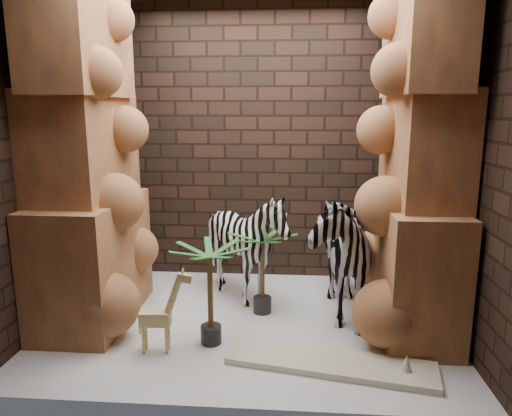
# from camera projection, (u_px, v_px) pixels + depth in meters

# --- Properties ---
(floor) EXTENTS (3.50, 3.50, 0.00)m
(floor) POSITION_uv_depth(u_px,v_px,m) (247.00, 322.00, 4.20)
(floor) COLOR silver
(floor) RESTS_ON ground
(wall_back) EXTENTS (3.50, 0.00, 3.50)m
(wall_back) POSITION_uv_depth(u_px,v_px,m) (257.00, 144.00, 5.12)
(wall_back) COLOR black
(wall_back) RESTS_ON ground
(wall_front) EXTENTS (3.50, 0.00, 3.50)m
(wall_front) POSITION_uv_depth(u_px,v_px,m) (226.00, 175.00, 2.68)
(wall_front) COLOR black
(wall_front) RESTS_ON ground
(wall_left) EXTENTS (0.00, 3.00, 3.00)m
(wall_left) POSITION_uv_depth(u_px,v_px,m) (45.00, 154.00, 4.03)
(wall_left) COLOR black
(wall_left) RESTS_ON ground
(wall_right) EXTENTS (0.00, 3.00, 3.00)m
(wall_right) POSITION_uv_depth(u_px,v_px,m) (462.00, 157.00, 3.77)
(wall_right) COLOR black
(wall_right) RESTS_ON ground
(rock_pillar_left) EXTENTS (0.68, 1.30, 3.00)m
(rock_pillar_left) POSITION_uv_depth(u_px,v_px,m) (84.00, 154.00, 4.00)
(rock_pillar_left) COLOR #BD7B44
(rock_pillar_left) RESTS_ON floor
(rock_pillar_right) EXTENTS (0.58, 1.25, 3.00)m
(rock_pillar_right) POSITION_uv_depth(u_px,v_px,m) (420.00, 156.00, 3.79)
(rock_pillar_right) COLOR #BD7B44
(rock_pillar_right) RESTS_ON floor
(zebra_right) EXTENTS (0.73, 1.24, 1.41)m
(zebra_right) POSITION_uv_depth(u_px,v_px,m) (334.00, 240.00, 4.26)
(zebra_right) COLOR white
(zebra_right) RESTS_ON floor
(zebra_left) EXTENTS (0.98, 1.18, 1.03)m
(zebra_left) POSITION_uv_depth(u_px,v_px,m) (246.00, 252.00, 4.55)
(zebra_left) COLOR white
(zebra_left) RESTS_ON floor
(giraffe_toy) EXTENTS (0.37, 0.14, 0.70)m
(giraffe_toy) POSITION_uv_depth(u_px,v_px,m) (155.00, 310.00, 3.61)
(giraffe_toy) COLOR #E6D184
(giraffe_toy) RESTS_ON floor
(palm_front) EXTENTS (0.36, 0.36, 0.79)m
(palm_front) POSITION_uv_depth(u_px,v_px,m) (262.00, 272.00, 4.32)
(palm_front) COLOR #206330
(palm_front) RESTS_ON floor
(palm_back) EXTENTS (0.36, 0.36, 0.84)m
(palm_back) POSITION_uv_depth(u_px,v_px,m) (210.00, 294.00, 3.73)
(palm_back) COLOR #206330
(palm_back) RESTS_ON floor
(surfboard) EXTENTS (1.58, 0.67, 0.05)m
(surfboard) POSITION_uv_depth(u_px,v_px,m) (330.00, 363.00, 3.46)
(surfboard) COLOR beige
(surfboard) RESTS_ON floor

